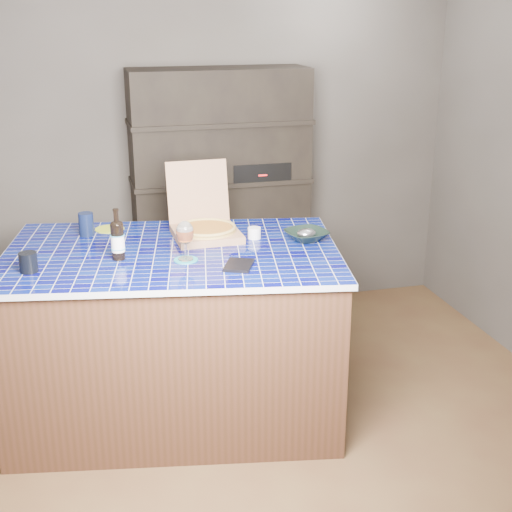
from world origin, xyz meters
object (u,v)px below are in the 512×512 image
object	(u,v)px
wine_glass	(185,234)
dvd_case	(239,265)
kitchen_island	(175,333)
pizza_box	(206,227)
bowl	(306,235)
mead_bottle	(118,240)

from	to	relation	value
wine_glass	dvd_case	bearing A→B (deg)	-33.24
kitchen_island	dvd_case	size ratio (longest dim) A/B	10.59
dvd_case	pizza_box	bearing A→B (deg)	121.55
dvd_case	bowl	size ratio (longest dim) A/B	0.80
mead_bottle	dvd_case	world-z (taller)	mead_bottle
mead_bottle	dvd_case	distance (m)	0.63
dvd_case	bowl	bearing A→B (deg)	58.85
pizza_box	mead_bottle	distance (m)	0.57
wine_glass	bowl	world-z (taller)	wine_glass
mead_bottle	pizza_box	bearing A→B (deg)	27.54
kitchen_island	pizza_box	world-z (taller)	pizza_box
kitchen_island	pizza_box	xyz separation A→B (m)	(0.22, 0.19, 0.54)
mead_bottle	bowl	bearing A→B (deg)	2.97
dvd_case	mead_bottle	bearing A→B (deg)	179.46
pizza_box	wine_glass	size ratio (longest dim) A/B	2.19
wine_glass	dvd_case	world-z (taller)	wine_glass
kitchen_island	bowl	xyz separation A→B (m)	(0.74, -0.01, 0.51)
pizza_box	dvd_case	size ratio (longest dim) A/B	2.43
mead_bottle	wine_glass	size ratio (longest dim) A/B	1.32
pizza_box	wine_glass	xyz separation A→B (m)	(-0.17, -0.37, 0.09)
pizza_box	mead_bottle	size ratio (longest dim) A/B	1.66
mead_bottle	dvd_case	size ratio (longest dim) A/B	1.47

